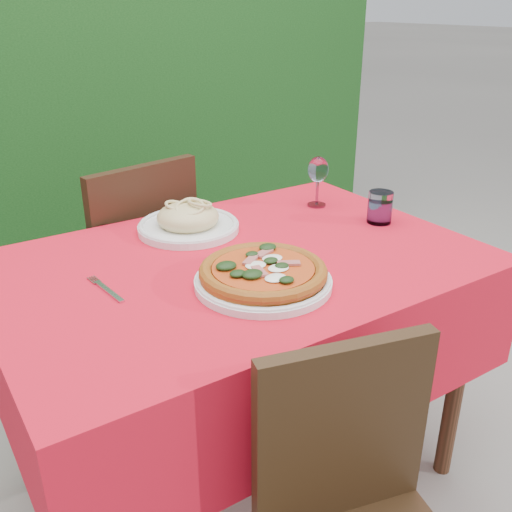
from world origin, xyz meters
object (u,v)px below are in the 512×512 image
water_glass (380,209)px  fork (109,291)px  pizza_plate (263,275)px  pasta_plate (188,221)px  wine_glass (318,172)px  chair_far (134,265)px

water_glass → fork: 0.85m
fork → water_glass: bearing=-7.1°
pizza_plate → water_glass: (0.53, 0.16, 0.02)m
pizza_plate → pasta_plate: pasta_plate is taller
wine_glass → water_glass: bearing=-74.9°
pasta_plate → wine_glass: (0.46, -0.03, 0.09)m
chair_far → pizza_plate: chair_far is taller
water_glass → fork: water_glass is taller
water_glass → wine_glass: (-0.06, 0.23, 0.07)m
water_glass → fork: bearing=179.2°
chair_far → wine_glass: bearing=132.5°
pasta_plate → wine_glass: 0.47m
pasta_plate → fork: 0.42m
pizza_plate → pasta_plate: 0.41m
pizza_plate → wine_glass: wine_glass is taller
pizza_plate → pasta_plate: size_ratio=1.16×
water_glass → fork: (-0.85, 0.01, -0.04)m
pizza_plate → fork: 0.36m
wine_glass → pasta_plate: bearing=176.0°
wine_glass → fork: (-0.79, -0.21, -0.11)m
chair_far → pizza_plate: size_ratio=2.58×
pizza_plate → water_glass: 0.56m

